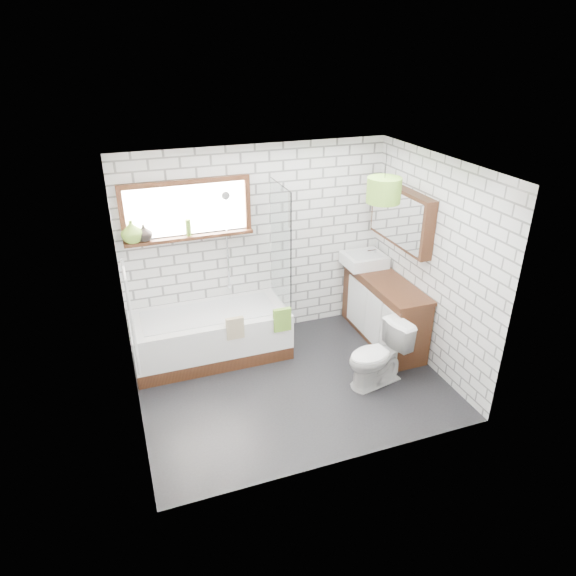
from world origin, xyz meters
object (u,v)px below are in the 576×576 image
object	(u,v)px
vanity	(384,310)
pendant	(384,190)
basin	(364,260)
toilet	(378,356)
bathtub	(211,335)

from	to	relation	value
vanity	pendant	distance (m)	1.71
vanity	basin	distance (m)	0.72
basin	toilet	size ratio (longest dim) A/B	0.71
toilet	pendant	world-z (taller)	pendant
basin	toilet	distance (m)	1.54
bathtub	basin	world-z (taller)	basin
basin	pendant	xyz separation A→B (m)	(-0.23, -0.74, 1.15)
basin	bathtub	bearing A→B (deg)	-176.10
toilet	basin	bearing A→B (deg)	149.11
toilet	vanity	bearing A→B (deg)	136.14
bathtub	toilet	size ratio (longest dim) A/B	2.53
basin	pendant	distance (m)	1.39
vanity	toilet	xyz separation A→B (m)	(-0.54, -0.85, -0.06)
bathtub	vanity	world-z (taller)	vanity
pendant	basin	bearing A→B (deg)	73.01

